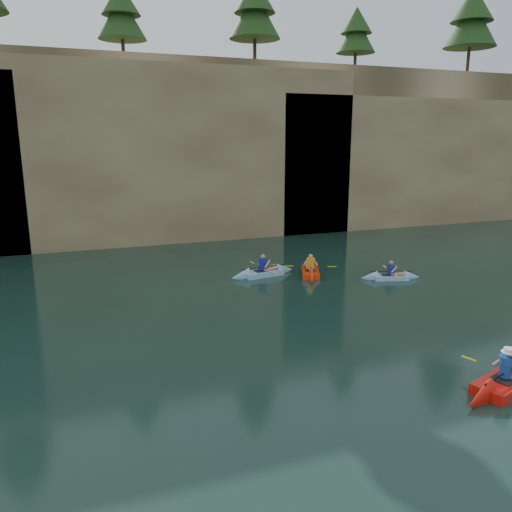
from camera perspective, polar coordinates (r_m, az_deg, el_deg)
name	(u,v)px	position (r m, az deg, el deg)	size (l,w,h in m)	color
ground	(296,422)	(12.52, 4.58, -18.43)	(160.00, 160.00, 0.00)	black
cliff	(131,146)	(39.89, -14.10, 12.09)	(70.00, 16.00, 12.00)	#A18462
cliff_slab_center	(177,152)	(32.90, -9.01, 11.62)	(24.00, 2.40, 11.40)	#9E8D5F
cliff_slab_east	(432,160)	(41.80, 19.46, 10.29)	(26.00, 2.40, 9.84)	#9E8D5F
sea_cave_center	(83,223)	(31.96, -19.11, 3.61)	(3.50, 1.00, 3.20)	black
sea_cave_east	(294,202)	(35.04, 4.41, 6.17)	(5.00, 1.00, 4.50)	black
main_kayaker	(505,382)	(15.40, 26.62, -12.73)	(3.90, 2.47, 1.42)	red
kayaker_ltblue_near	(390,276)	(24.71, 15.11, -2.27)	(2.95, 2.18, 1.13)	#8EBCEE
kayaker_red_far	(310,271)	(24.82, 6.24, -1.77)	(2.34, 3.51, 1.29)	red
kayaker_ltblue_mid	(263,272)	(24.47, 0.80, -1.89)	(3.56, 2.57, 1.33)	#89BBE6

